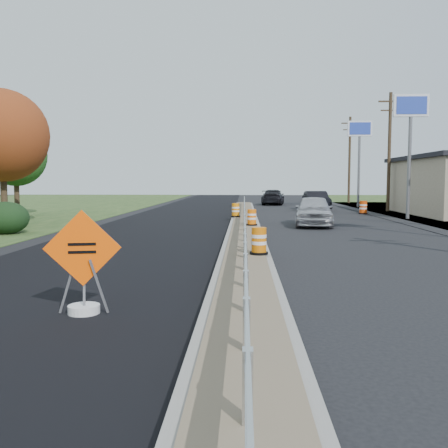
{
  "coord_description": "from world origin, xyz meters",
  "views": [
    {
      "loc": [
        -0.04,
        -16.45,
        2.47
      ],
      "look_at": [
        -0.67,
        -0.77,
        1.1
      ],
      "focal_mm": 40.0,
      "sensor_mm": 36.0,
      "label": 1
    }
  ],
  "objects_px": {
    "barrel_median_near": "(259,241)",
    "car_dark_far": "(273,197)",
    "barrel_shoulder_mid": "(363,208)",
    "car_dark_mid": "(316,201)",
    "car_silver": "(314,211)",
    "barrel_median_mid": "(252,218)",
    "barrel_median_far": "(236,210)",
    "caution_sign": "(83,288)"
  },
  "relations": [
    {
      "from": "barrel_median_far",
      "to": "car_dark_far",
      "type": "bearing_deg",
      "value": 80.39
    },
    {
      "from": "caution_sign",
      "to": "car_dark_mid",
      "type": "relative_size",
      "value": 0.4
    },
    {
      "from": "caution_sign",
      "to": "barrel_median_mid",
      "type": "distance_m",
      "value": 16.32
    },
    {
      "from": "barrel_median_near",
      "to": "barrel_median_mid",
      "type": "distance_m",
      "value": 9.86
    },
    {
      "from": "barrel_median_mid",
      "to": "car_silver",
      "type": "distance_m",
      "value": 4.21
    },
    {
      "from": "caution_sign",
      "to": "barrel_median_near",
      "type": "height_order",
      "value": "caution_sign"
    },
    {
      "from": "barrel_median_mid",
      "to": "barrel_median_far",
      "type": "distance_m",
      "value": 5.92
    },
    {
      "from": "car_silver",
      "to": "car_dark_far",
      "type": "height_order",
      "value": "car_silver"
    },
    {
      "from": "barrel_median_far",
      "to": "barrel_median_mid",
      "type": "bearing_deg",
      "value": -81.17
    },
    {
      "from": "car_dark_mid",
      "to": "car_dark_far",
      "type": "bearing_deg",
      "value": 106.07
    },
    {
      "from": "car_dark_far",
      "to": "car_dark_mid",
      "type": "bearing_deg",
      "value": 114.73
    },
    {
      "from": "caution_sign",
      "to": "barrel_shoulder_mid",
      "type": "bearing_deg",
      "value": 56.65
    },
    {
      "from": "caution_sign",
      "to": "barrel_shoulder_mid",
      "type": "relative_size",
      "value": 1.98
    },
    {
      "from": "barrel_median_near",
      "to": "car_dark_far",
      "type": "xyz_separation_m",
      "value": [
        2.53,
        36.41,
        0.15
      ]
    },
    {
      "from": "barrel_shoulder_mid",
      "to": "car_dark_mid",
      "type": "bearing_deg",
      "value": 120.12
    },
    {
      "from": "barrel_shoulder_mid",
      "to": "car_silver",
      "type": "distance_m",
      "value": 11.13
    },
    {
      "from": "barrel_shoulder_mid",
      "to": "car_dark_mid",
      "type": "distance_m",
      "value": 5.55
    },
    {
      "from": "barrel_median_mid",
      "to": "car_dark_mid",
      "type": "xyz_separation_m",
      "value": [
        5.67,
        17.14,
        0.18
      ]
    },
    {
      "from": "barrel_median_near",
      "to": "car_dark_far",
      "type": "relative_size",
      "value": 0.15
    },
    {
      "from": "car_silver",
      "to": "caution_sign",
      "type": "bearing_deg",
      "value": -103.47
    },
    {
      "from": "car_dark_far",
      "to": "barrel_median_far",
      "type": "bearing_deg",
      "value": 86.98
    },
    {
      "from": "barrel_shoulder_mid",
      "to": "car_dark_far",
      "type": "relative_size",
      "value": 0.18
    },
    {
      "from": "barrel_median_near",
      "to": "car_silver",
      "type": "relative_size",
      "value": 0.17
    },
    {
      "from": "barrel_median_mid",
      "to": "barrel_shoulder_mid",
      "type": "bearing_deg",
      "value": 55.63
    },
    {
      "from": "barrel_median_far",
      "to": "car_silver",
      "type": "distance_m",
      "value": 5.52
    },
    {
      "from": "barrel_shoulder_mid",
      "to": "car_silver",
      "type": "bearing_deg",
      "value": -116.87
    },
    {
      "from": "caution_sign",
      "to": "barrel_shoulder_mid",
      "type": "xyz_separation_m",
      "value": [
        11.81,
        28.33,
        -0.02
      ]
    },
    {
      "from": "caution_sign",
      "to": "barrel_median_near",
      "type": "distance_m",
      "value": 7.0
    },
    {
      "from": "barrel_median_mid",
      "to": "barrel_median_far",
      "type": "bearing_deg",
      "value": 98.83
    },
    {
      "from": "barrel_median_near",
      "to": "car_dark_far",
      "type": "height_order",
      "value": "car_dark_far"
    },
    {
      "from": "barrel_median_mid",
      "to": "barrel_median_far",
      "type": "xyz_separation_m",
      "value": [
        -0.91,
        5.85,
        0.02
      ]
    },
    {
      "from": "barrel_median_mid",
      "to": "car_silver",
      "type": "height_order",
      "value": "car_silver"
    },
    {
      "from": "barrel_median_mid",
      "to": "barrel_shoulder_mid",
      "type": "relative_size",
      "value": 0.83
    },
    {
      "from": "barrel_median_near",
      "to": "caution_sign",
      "type": "bearing_deg",
      "value": -119.24
    },
    {
      "from": "barrel_median_near",
      "to": "barrel_median_far",
      "type": "relative_size",
      "value": 0.97
    },
    {
      "from": "caution_sign",
      "to": "barrel_median_far",
      "type": "xyz_separation_m",
      "value": [
        2.45,
        21.82,
        0.14
      ]
    },
    {
      "from": "caution_sign",
      "to": "car_silver",
      "type": "xyz_separation_m",
      "value": [
        6.78,
        18.41,
        0.34
      ]
    },
    {
      "from": "caution_sign",
      "to": "car_dark_mid",
      "type": "distance_m",
      "value": 34.33
    },
    {
      "from": "caution_sign",
      "to": "car_silver",
      "type": "distance_m",
      "value": 19.62
    },
    {
      "from": "barrel_shoulder_mid",
      "to": "car_dark_mid",
      "type": "height_order",
      "value": "car_dark_mid"
    },
    {
      "from": "barrel_median_near",
      "to": "car_silver",
      "type": "distance_m",
      "value": 12.75
    },
    {
      "from": "car_dark_far",
      "to": "caution_sign",
      "type": "bearing_deg",
      "value": 88.62
    }
  ]
}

